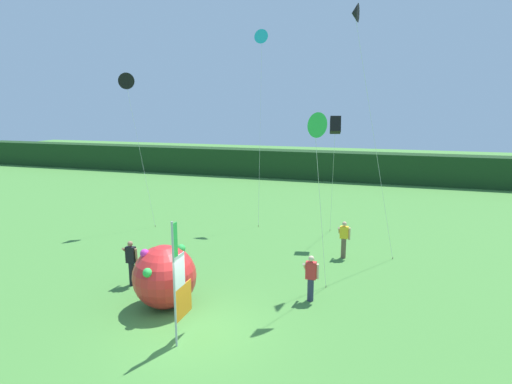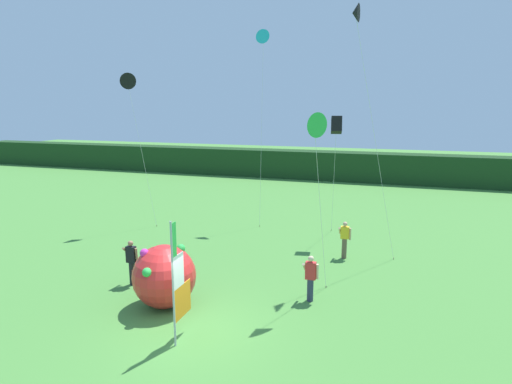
{
  "view_description": "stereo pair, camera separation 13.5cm",
  "coord_description": "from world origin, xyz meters",
  "px_view_note": "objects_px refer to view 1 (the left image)",
  "views": [
    {
      "loc": [
        5.38,
        -10.74,
        6.67
      ],
      "look_at": [
        0.75,
        3.92,
        3.59
      ],
      "focal_mm": 30.11,
      "sensor_mm": 36.0,
      "label": 1
    },
    {
      "loc": [
        5.51,
        -10.69,
        6.67
      ],
      "look_at": [
        0.75,
        3.92,
        3.59
      ],
      "focal_mm": 30.11,
      "sensor_mm": 36.0,
      "label": 2
    }
  ],
  "objects_px": {
    "person_far_left": "(131,262)",
    "inflatable_balloon": "(165,276)",
    "kite_black_delta_2": "(355,15)",
    "kite_black_box_4": "(335,125)",
    "kite_cyan_delta_0": "(262,38)",
    "kite_green_delta_3": "(315,125)",
    "kite_black_delta_1": "(126,81)",
    "person_near_banner": "(311,277)",
    "person_mid_field": "(344,239)",
    "banner_flag": "(179,284)"
  },
  "relations": [
    {
      "from": "person_near_banner",
      "to": "kite_black_delta_2",
      "type": "relative_size",
      "value": 0.16
    },
    {
      "from": "person_near_banner",
      "to": "person_far_left",
      "type": "xyz_separation_m",
      "value": [
        -6.69,
        -0.71,
        0.05
      ]
    },
    {
      "from": "banner_flag",
      "to": "inflatable_balloon",
      "type": "bearing_deg",
      "value": 130.12
    },
    {
      "from": "kite_black_box_4",
      "to": "person_far_left",
      "type": "bearing_deg",
      "value": -129.06
    },
    {
      "from": "kite_black_box_4",
      "to": "kite_cyan_delta_0",
      "type": "bearing_deg",
      "value": 148.31
    },
    {
      "from": "person_near_banner",
      "to": "kite_green_delta_3",
      "type": "xyz_separation_m",
      "value": [
        -0.03,
        0.14,
        5.18
      ]
    },
    {
      "from": "inflatable_balloon",
      "to": "kite_cyan_delta_0",
      "type": "xyz_separation_m",
      "value": [
        -0.23,
        11.96,
        9.31
      ]
    },
    {
      "from": "kite_cyan_delta_0",
      "to": "kite_black_box_4",
      "type": "distance_m",
      "value": 7.09
    },
    {
      "from": "person_far_left",
      "to": "inflatable_balloon",
      "type": "height_order",
      "value": "inflatable_balloon"
    },
    {
      "from": "person_mid_field",
      "to": "inflatable_balloon",
      "type": "xyz_separation_m",
      "value": [
        -5.22,
        -6.63,
        0.18
      ]
    },
    {
      "from": "kite_green_delta_3",
      "to": "kite_black_delta_1",
      "type": "bearing_deg",
      "value": 150.57
    },
    {
      "from": "kite_cyan_delta_0",
      "to": "kite_black_delta_2",
      "type": "distance_m",
      "value": 8.55
    },
    {
      "from": "person_far_left",
      "to": "kite_black_delta_2",
      "type": "xyz_separation_m",
      "value": [
        7.48,
        4.31,
        9.11
      ]
    },
    {
      "from": "kite_black_delta_2",
      "to": "kite_black_box_4",
      "type": "bearing_deg",
      "value": 106.15
    },
    {
      "from": "banner_flag",
      "to": "kite_green_delta_3",
      "type": "xyz_separation_m",
      "value": [
        3.05,
        3.85,
        4.31
      ]
    },
    {
      "from": "person_near_banner",
      "to": "kite_black_delta_1",
      "type": "xyz_separation_m",
      "value": [
        -11.36,
        6.53,
        7.1
      ]
    },
    {
      "from": "banner_flag",
      "to": "person_far_left",
      "type": "relative_size",
      "value": 2.1
    },
    {
      "from": "banner_flag",
      "to": "kite_black_delta_1",
      "type": "relative_size",
      "value": 0.43
    },
    {
      "from": "inflatable_balloon",
      "to": "person_mid_field",
      "type": "bearing_deg",
      "value": 51.79
    },
    {
      "from": "inflatable_balloon",
      "to": "kite_black_delta_2",
      "type": "height_order",
      "value": "kite_black_delta_2"
    },
    {
      "from": "person_far_left",
      "to": "kite_green_delta_3",
      "type": "relative_size",
      "value": 0.27
    },
    {
      "from": "person_near_banner",
      "to": "person_mid_field",
      "type": "height_order",
      "value": "person_mid_field"
    },
    {
      "from": "kite_black_delta_1",
      "to": "kite_black_box_4",
      "type": "xyz_separation_m",
      "value": [
        11.1,
        0.69,
        -2.21
      ]
    },
    {
      "from": "person_mid_field",
      "to": "kite_cyan_delta_0",
      "type": "relative_size",
      "value": 0.15
    },
    {
      "from": "banner_flag",
      "to": "person_near_banner",
      "type": "distance_m",
      "value": 4.91
    },
    {
      "from": "person_near_banner",
      "to": "kite_green_delta_3",
      "type": "relative_size",
      "value": 0.25
    },
    {
      "from": "person_near_banner",
      "to": "kite_black_box_4",
      "type": "relative_size",
      "value": 0.26
    },
    {
      "from": "banner_flag",
      "to": "kite_black_box_4",
      "type": "xyz_separation_m",
      "value": [
        2.83,
        10.93,
        4.01
      ]
    },
    {
      "from": "kite_cyan_delta_0",
      "to": "kite_green_delta_3",
      "type": "distance_m",
      "value": 11.82
    },
    {
      "from": "banner_flag",
      "to": "person_far_left",
      "type": "xyz_separation_m",
      "value": [
        -3.61,
        3.0,
        -0.82
      ]
    },
    {
      "from": "person_near_banner",
      "to": "kite_black_delta_2",
      "type": "xyz_separation_m",
      "value": [
        0.79,
        3.6,
        9.16
      ]
    },
    {
      "from": "kite_cyan_delta_0",
      "to": "kite_black_delta_2",
      "type": "relative_size",
      "value": 1.04
    },
    {
      "from": "person_far_left",
      "to": "kite_black_delta_2",
      "type": "distance_m",
      "value": 12.55
    },
    {
      "from": "person_mid_field",
      "to": "kite_black_box_4",
      "type": "relative_size",
      "value": 0.27
    },
    {
      "from": "kite_green_delta_3",
      "to": "kite_black_box_4",
      "type": "xyz_separation_m",
      "value": [
        -0.22,
        7.08,
        -0.3
      ]
    },
    {
      "from": "person_mid_field",
      "to": "kite_black_delta_1",
      "type": "distance_m",
      "value": 14.03
    },
    {
      "from": "person_near_banner",
      "to": "person_far_left",
      "type": "height_order",
      "value": "person_far_left"
    },
    {
      "from": "banner_flag",
      "to": "kite_cyan_delta_0",
      "type": "xyz_separation_m",
      "value": [
        -1.75,
        13.76,
        8.63
      ]
    },
    {
      "from": "person_near_banner",
      "to": "kite_black_delta_1",
      "type": "distance_m",
      "value": 14.9
    },
    {
      "from": "person_far_left",
      "to": "kite_black_delta_1",
      "type": "relative_size",
      "value": 0.21
    },
    {
      "from": "banner_flag",
      "to": "kite_black_delta_2",
      "type": "relative_size",
      "value": 0.35
    },
    {
      "from": "person_far_left",
      "to": "inflatable_balloon",
      "type": "relative_size",
      "value": 0.8
    },
    {
      "from": "inflatable_balloon",
      "to": "kite_cyan_delta_0",
      "type": "bearing_deg",
      "value": 91.1
    },
    {
      "from": "kite_cyan_delta_0",
      "to": "kite_green_delta_3",
      "type": "bearing_deg",
      "value": -64.15
    },
    {
      "from": "kite_cyan_delta_0",
      "to": "person_far_left",
      "type": "bearing_deg",
      "value": -99.82
    },
    {
      "from": "banner_flag",
      "to": "person_mid_field",
      "type": "relative_size",
      "value": 2.17
    },
    {
      "from": "person_far_left",
      "to": "kite_green_delta_3",
      "type": "xyz_separation_m",
      "value": [
        6.66,
        0.85,
        5.13
      ]
    },
    {
      "from": "kite_black_delta_2",
      "to": "kite_black_box_4",
      "type": "relative_size",
      "value": 1.68
    },
    {
      "from": "person_far_left",
      "to": "kite_cyan_delta_0",
      "type": "xyz_separation_m",
      "value": [
        1.86,
        10.75,
        9.45
      ]
    },
    {
      "from": "kite_cyan_delta_0",
      "to": "kite_green_delta_3",
      "type": "relative_size",
      "value": 1.67
    }
  ]
}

